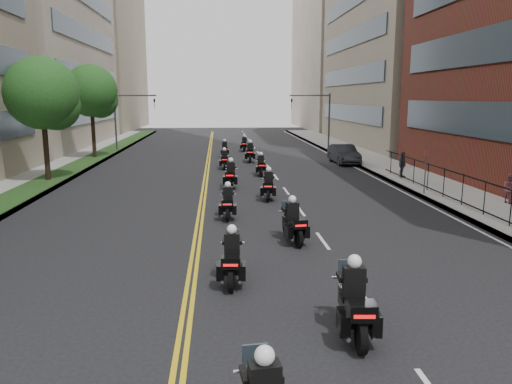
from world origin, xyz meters
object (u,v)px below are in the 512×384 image
at_px(motorcycle_2, 232,260).
at_px(pedestrian_b, 510,188).
at_px(motorcycle_8, 224,160).
at_px(motorcycle_10, 225,150).
at_px(motorcycle_6, 231,176).
at_px(motorcycle_1, 354,305).
at_px(parked_sedan, 344,154).
at_px(pedestrian_c, 402,164).
at_px(motorcycle_3, 293,224).
at_px(motorcycle_5, 269,187).
at_px(motorcycle_9, 250,153).
at_px(motorcycle_7, 261,166).
at_px(motorcycle_11, 244,145).
at_px(motorcycle_4, 228,204).

height_order(motorcycle_2, pedestrian_b, motorcycle_2).
height_order(motorcycle_8, motorcycle_10, motorcycle_8).
xyz_separation_m(motorcycle_6, motorcycle_10, (-0.13, 15.65, -0.08)).
distance_m(motorcycle_1, parked_sedan, 29.73).
distance_m(motorcycle_2, pedestrian_c, 20.84).
height_order(motorcycle_3, motorcycle_5, motorcycle_3).
distance_m(motorcycle_9, motorcycle_10, 4.38).
height_order(motorcycle_6, motorcycle_7, motorcycle_6).
bearing_deg(motorcycle_8, motorcycle_3, -82.23).
xyz_separation_m(motorcycle_6, motorcycle_11, (1.86, 20.03, -0.06)).
bearing_deg(motorcycle_10, motorcycle_2, -90.61).
relative_size(motorcycle_8, motorcycle_9, 0.87).
relative_size(motorcycle_7, pedestrian_c, 1.30).
xyz_separation_m(motorcycle_4, motorcycle_9, (2.23, 19.23, 0.08)).
xyz_separation_m(motorcycle_9, parked_sedan, (7.39, -1.60, 0.04)).
xyz_separation_m(motorcycle_5, motorcycle_8, (-2.12, 11.45, -0.05)).
relative_size(motorcycle_5, motorcycle_7, 1.06).
height_order(motorcycle_2, motorcycle_5, motorcycle_5).
relative_size(motorcycle_7, motorcycle_9, 0.88).
xyz_separation_m(motorcycle_3, motorcycle_10, (-2.11, 26.97, -0.06)).
height_order(motorcycle_6, motorcycle_8, motorcycle_6).
relative_size(motorcycle_6, pedestrian_c, 1.44).
height_order(motorcycle_6, motorcycle_11, motorcycle_6).
relative_size(motorcycle_2, motorcycle_10, 1.08).
bearing_deg(motorcycle_7, pedestrian_c, -13.22).
relative_size(motorcycle_5, pedestrian_b, 1.58).
distance_m(motorcycle_10, pedestrian_c, 17.57).
bearing_deg(motorcycle_2, motorcycle_5, 83.02).
distance_m(motorcycle_2, motorcycle_4, 7.79).
distance_m(motorcycle_9, pedestrian_c, 13.31).
bearing_deg(motorcycle_8, motorcycle_11, 81.17).
height_order(motorcycle_3, parked_sedan, motorcycle_3).
bearing_deg(pedestrian_b, motorcycle_10, 22.68).
relative_size(motorcycle_2, motorcycle_11, 1.04).
bearing_deg(pedestrian_c, motorcycle_2, 145.14).
height_order(motorcycle_2, parked_sedan, motorcycle_2).
relative_size(parked_sedan, pedestrian_c, 2.78).
xyz_separation_m(motorcycle_10, pedestrian_c, (11.23, -13.51, 0.36)).
bearing_deg(motorcycle_8, motorcycle_4, -89.11).
height_order(parked_sedan, pedestrian_c, pedestrian_c).
xyz_separation_m(motorcycle_2, motorcycle_3, (2.36, 3.93, 0.01)).
bearing_deg(motorcycle_7, motorcycle_6, -113.66).
height_order(motorcycle_2, motorcycle_6, motorcycle_6).
height_order(motorcycle_3, motorcycle_6, motorcycle_6).
bearing_deg(pedestrian_c, motorcycle_11, 25.88).
height_order(motorcycle_4, motorcycle_9, motorcycle_9).
relative_size(motorcycle_2, motorcycle_6, 0.95).
distance_m(motorcycle_5, motorcycle_8, 11.65).
relative_size(motorcycle_2, motorcycle_7, 1.06).
bearing_deg(motorcycle_2, motorcycle_11, 90.19).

